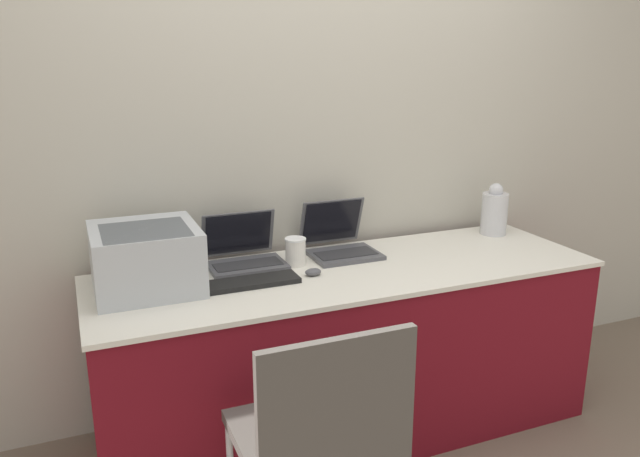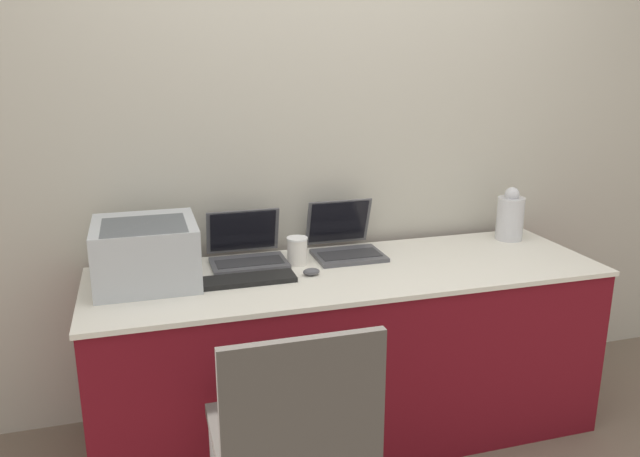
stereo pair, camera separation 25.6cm
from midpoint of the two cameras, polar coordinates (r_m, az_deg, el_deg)
The scene contains 10 objects.
wall_back at distance 2.89m, azimuth -3.35°, elevation 9.01°, with size 8.00×0.05×2.60m.
table at distance 2.77m, azimuth -0.13°, elevation -11.17°, with size 2.14×0.68×0.76m.
printer at distance 2.49m, azimuth -18.51°, elevation -2.46°, with size 0.39×0.39×0.24m.
laptop_left at distance 2.70m, azimuth -9.69°, elevation -2.32°, with size 0.32×0.27×0.22m.
laptop_right at distance 2.81m, azimuth -0.79°, elevation -1.30°, with size 0.30×0.31×0.23m.
external_keyboard at distance 2.48m, azimuth -9.25°, elevation -4.92°, with size 0.38×0.12×0.02m.
coffee_cup at distance 2.66m, azimuth -5.01°, elevation -2.15°, with size 0.09×0.09×0.12m.
mouse at distance 2.54m, azimuth -3.53°, elevation -4.05°, with size 0.07×0.05×0.03m.
metal_pitcher at distance 3.18m, azimuth 13.47°, elevation 1.49°, with size 0.13×0.13×0.26m.
chair at distance 2.00m, azimuth -3.79°, elevation -17.90°, with size 0.48×0.44×0.89m.
Camera 1 is at (-1.06, -1.91, 1.64)m, focal length 35.00 mm.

